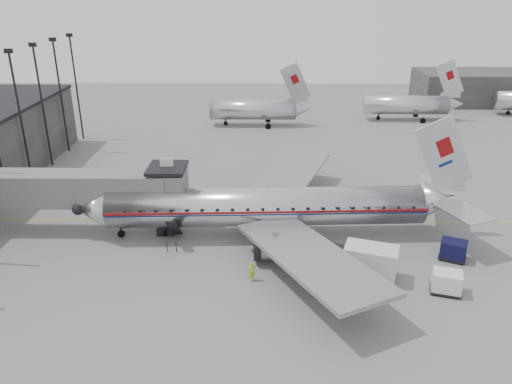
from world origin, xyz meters
TOP-DOWN VIEW (x-y plane):
  - ground at (0.00, 0.00)m, footprint 160.00×160.00m
  - hangar at (45.00, 60.00)m, footprint 30.00×12.00m
  - apron_line at (3.00, 6.00)m, footprint 60.00×0.15m
  - jet_bridge at (-16.66, 3.67)m, footprint 21.00×6.20m
  - floodlight_masts at (-27.50, 13.00)m, footprint 0.90×42.25m
  - distant_aircraft_near at (-1.79, 42.00)m, footprint 16.39×3.20m
  - distant_aircraft_mid at (24.21, 46.00)m, footprint 16.39×3.20m
  - airliner at (0.71, 3.04)m, footprint 35.83×33.15m
  - service_van at (7.46, -3.97)m, footprint 6.14×3.88m
  - baggage_cart_navy at (15.78, -1.25)m, footprint 2.65×2.40m
  - baggage_cart_white at (13.54, -6.21)m, footprint 2.60×2.24m
  - ramp_worker at (-1.14, -4.77)m, footprint 0.71×0.68m

SIDE VIEW (x-z plane):
  - ground at x=0.00m, z-range 0.00..0.00m
  - apron_line at x=3.00m, z-range 0.00..0.01m
  - ramp_worker at x=-1.14m, z-range 0.00..1.64m
  - baggage_cart_navy at x=15.78m, z-range 0.05..1.75m
  - baggage_cart_white at x=13.54m, z-range 0.06..1.79m
  - service_van at x=7.46m, z-range 0.07..2.77m
  - distant_aircraft_near at x=-1.79m, z-range -2.40..7.86m
  - distant_aircraft_mid at x=24.21m, z-range -2.40..7.86m
  - airliner at x=0.71m, z-range -2.81..8.51m
  - hangar at x=45.00m, z-range 0.00..6.00m
  - jet_bridge at x=-16.66m, z-range 0.63..7.73m
  - floodlight_masts at x=-27.50m, z-range 0.74..15.99m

